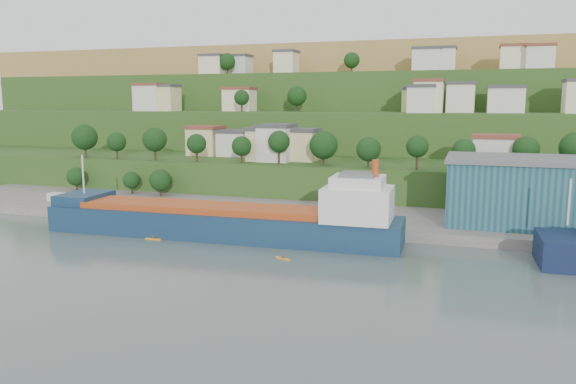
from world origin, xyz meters
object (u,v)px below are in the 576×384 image
at_px(warehouse, 530,191).
at_px(kayak_orange, 153,238).
at_px(cargo_ship_near, 230,223).
at_px(caravan, 60,199).

bearing_deg(warehouse, kayak_orange, -158.42).
bearing_deg(cargo_ship_near, kayak_orange, -157.74).
bearing_deg(kayak_orange, caravan, 148.53).
relative_size(warehouse, caravan, 5.33).
distance_m(cargo_ship_near, caravan, 50.99).
bearing_deg(cargo_ship_near, caravan, 163.43).
height_order(cargo_ship_near, caravan, cargo_ship_near).
bearing_deg(cargo_ship_near, warehouse, 18.77).
height_order(warehouse, kayak_orange, warehouse).
bearing_deg(caravan, warehouse, 6.10).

